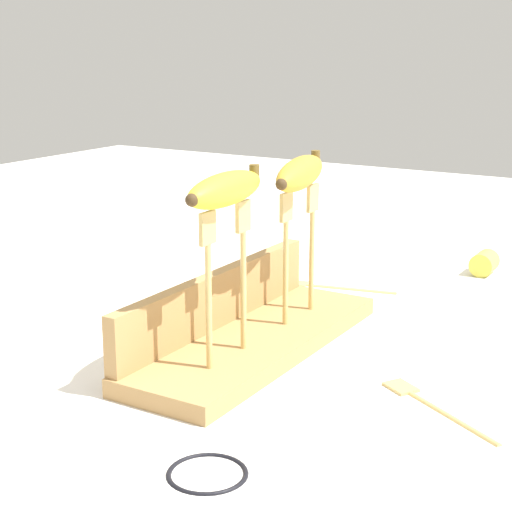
{
  "coord_description": "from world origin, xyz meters",
  "views": [
    {
      "loc": [
        -0.83,
        -0.5,
        0.38
      ],
      "look_at": [
        0.0,
        0.0,
        0.12
      ],
      "focal_mm": 58.06,
      "sensor_mm": 36.0,
      "label": 1
    }
  ],
  "objects_px": {
    "banana_raised_right": "(300,173)",
    "fork_fallen_far": "(324,285)",
    "banana_raised_left": "(226,189)",
    "banana_chunk_near": "(484,263)",
    "fork_stand_right": "(299,240)",
    "fork_stand_left": "(226,268)",
    "wire_coil": "(207,472)",
    "fork_fallen_near": "(426,400)"
  },
  "relations": [
    {
      "from": "fork_stand_right",
      "to": "banana_chunk_near",
      "type": "distance_m",
      "value": 0.44
    },
    {
      "from": "fork_stand_left",
      "to": "wire_coil",
      "type": "bearing_deg",
      "value": -151.4
    },
    {
      "from": "fork_stand_right",
      "to": "fork_fallen_near",
      "type": "relative_size",
      "value": 1.1
    },
    {
      "from": "banana_raised_right",
      "to": "banana_raised_left",
      "type": "bearing_deg",
      "value": 180.0
    },
    {
      "from": "fork_fallen_far",
      "to": "wire_coil",
      "type": "xyz_separation_m",
      "value": [
        -0.57,
        -0.17,
        -0.0
      ]
    },
    {
      "from": "fork_stand_right",
      "to": "banana_raised_left",
      "type": "bearing_deg",
      "value": -180.0
    },
    {
      "from": "fork_fallen_far",
      "to": "banana_chunk_near",
      "type": "distance_m",
      "value": 0.28
    },
    {
      "from": "fork_fallen_near",
      "to": "fork_stand_right",
      "type": "bearing_deg",
      "value": 60.76
    },
    {
      "from": "banana_chunk_near",
      "to": "wire_coil",
      "type": "distance_m",
      "value": 0.78
    },
    {
      "from": "banana_raised_right",
      "to": "banana_chunk_near",
      "type": "distance_m",
      "value": 0.47
    },
    {
      "from": "banana_raised_right",
      "to": "fork_fallen_far",
      "type": "relative_size",
      "value": 1.04
    },
    {
      "from": "banana_raised_left",
      "to": "banana_chunk_near",
      "type": "bearing_deg",
      "value": -12.68
    },
    {
      "from": "banana_raised_left",
      "to": "banana_chunk_near",
      "type": "relative_size",
      "value": 3.03
    },
    {
      "from": "banana_chunk_near",
      "to": "fork_fallen_near",
      "type": "bearing_deg",
      "value": -170.06
    },
    {
      "from": "banana_raised_left",
      "to": "fork_stand_right",
      "type": "bearing_deg",
      "value": 0.0
    },
    {
      "from": "banana_raised_left",
      "to": "banana_raised_right",
      "type": "relative_size",
      "value": 0.83
    },
    {
      "from": "fork_fallen_near",
      "to": "fork_fallen_far",
      "type": "height_order",
      "value": "same"
    },
    {
      "from": "wire_coil",
      "to": "fork_stand_right",
      "type": "bearing_deg",
      "value": 16.24
    },
    {
      "from": "fork_stand_right",
      "to": "banana_chunk_near",
      "type": "height_order",
      "value": "fork_stand_right"
    },
    {
      "from": "banana_raised_right",
      "to": "fork_fallen_far",
      "type": "height_order",
      "value": "banana_raised_right"
    },
    {
      "from": "fork_stand_right",
      "to": "fork_fallen_near",
      "type": "xyz_separation_m",
      "value": [
        -0.12,
        -0.22,
        -0.12
      ]
    },
    {
      "from": "fork_fallen_far",
      "to": "fork_stand_right",
      "type": "bearing_deg",
      "value": -162.76
    },
    {
      "from": "banana_raised_left",
      "to": "fork_fallen_far",
      "type": "distance_m",
      "value": 0.44
    },
    {
      "from": "fork_stand_left",
      "to": "fork_fallen_far",
      "type": "relative_size",
      "value": 1.0
    },
    {
      "from": "fork_stand_right",
      "to": "banana_raised_left",
      "type": "relative_size",
      "value": 1.11
    },
    {
      "from": "banana_chunk_near",
      "to": "wire_coil",
      "type": "height_order",
      "value": "banana_chunk_near"
    },
    {
      "from": "banana_raised_left",
      "to": "fork_fallen_near",
      "type": "bearing_deg",
      "value": -78.03
    },
    {
      "from": "fork_stand_left",
      "to": "fork_fallen_far",
      "type": "distance_m",
      "value": 0.4
    },
    {
      "from": "fork_stand_right",
      "to": "fork_fallen_far",
      "type": "xyz_separation_m",
      "value": [
        0.2,
        0.06,
        -0.12
      ]
    },
    {
      "from": "banana_raised_right",
      "to": "fork_fallen_near",
      "type": "relative_size",
      "value": 1.19
    },
    {
      "from": "fork_fallen_near",
      "to": "fork_fallen_far",
      "type": "bearing_deg",
      "value": 41.24
    },
    {
      "from": "banana_raised_left",
      "to": "banana_raised_right",
      "type": "distance_m",
      "value": 0.17
    },
    {
      "from": "banana_raised_left",
      "to": "fork_fallen_far",
      "type": "bearing_deg",
      "value": 9.48
    },
    {
      "from": "fork_fallen_far",
      "to": "wire_coil",
      "type": "height_order",
      "value": "fork_fallen_far"
    },
    {
      "from": "banana_raised_right",
      "to": "fork_fallen_far",
      "type": "bearing_deg",
      "value": 17.24
    },
    {
      "from": "banana_chunk_near",
      "to": "fork_stand_right",
      "type": "bearing_deg",
      "value": 162.23
    },
    {
      "from": "banana_raised_left",
      "to": "banana_chunk_near",
      "type": "distance_m",
      "value": 0.63
    },
    {
      "from": "fork_stand_left",
      "to": "banana_raised_left",
      "type": "relative_size",
      "value": 1.16
    },
    {
      "from": "fork_stand_right",
      "to": "banana_chunk_near",
      "type": "bearing_deg",
      "value": -17.77
    },
    {
      "from": "fork_stand_right",
      "to": "fork_fallen_far",
      "type": "height_order",
      "value": "fork_stand_right"
    },
    {
      "from": "banana_raised_right",
      "to": "wire_coil",
      "type": "bearing_deg",
      "value": -163.76
    },
    {
      "from": "fork_stand_right",
      "to": "fork_fallen_far",
      "type": "relative_size",
      "value": 0.97
    }
  ]
}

